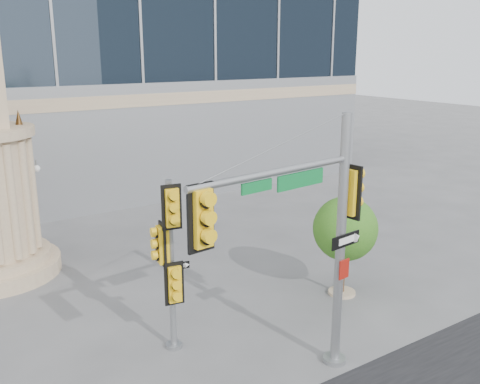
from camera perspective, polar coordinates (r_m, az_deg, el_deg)
ground at (r=15.10m, az=5.76°, el=-15.07°), size 120.00×120.00×0.00m
main_signal_pole at (r=11.77m, az=7.38°, el=-3.47°), size 4.81×0.99×6.20m
secondary_signal_pole at (r=13.39m, az=-7.47°, el=-6.58°), size 0.78×0.66×4.51m
street_tree at (r=16.90m, az=11.20°, el=-4.11°), size 2.05×2.00×3.19m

